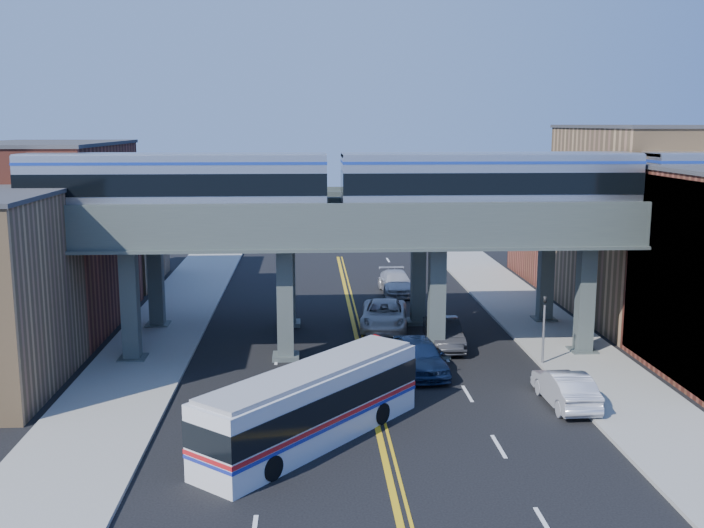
{
  "coord_description": "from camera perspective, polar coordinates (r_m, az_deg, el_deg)",
  "views": [
    {
      "loc": [
        -2.76,
        -32.11,
        12.26
      ],
      "look_at": [
        -0.59,
        6.21,
        5.38
      ],
      "focal_mm": 40.0,
      "sensor_mm": 36.0,
      "label": 1
    }
  ],
  "objects": [
    {
      "name": "car_lane_d",
      "position": [
        57.45,
        3.25,
        -1.37
      ],
      "size": [
        2.45,
        5.59,
        1.6
      ],
      "primitive_type": "imported",
      "rotation": [
        0.0,
        0.0,
        0.04
      ],
      "color": "#B1B1B6",
      "rests_on": "ground"
    },
    {
      "name": "car_lane_a",
      "position": [
        39.37,
        4.92,
        -6.66
      ],
      "size": [
        2.75,
        5.46,
        1.78
      ],
      "primitive_type": "imported",
      "rotation": [
        0.0,
        0.0,
        0.13
      ],
      "color": "#101D3C",
      "rests_on": "ground"
    },
    {
      "name": "ground",
      "position": [
        34.48,
        1.6,
        -10.67
      ],
      "size": [
        120.0,
        120.0,
        0.0
      ],
      "primitive_type": "plane",
      "color": "black",
      "rests_on": "ground"
    },
    {
      "name": "stop_sign",
      "position": [
        36.77,
        1.68,
        -6.44
      ],
      "size": [
        0.76,
        0.09,
        2.63
      ],
      "color": "slate",
      "rests_on": "ground"
    },
    {
      "name": "mural_panel",
      "position": [
        40.74,
        21.98,
        -1.21
      ],
      "size": [
        0.1,
        9.5,
        9.5
      ],
      "primitive_type": "cube",
      "color": "#2AA0B9",
      "rests_on": "ground"
    },
    {
      "name": "car_lane_c",
      "position": [
        47.73,
        2.35,
        -3.72
      ],
      "size": [
        3.41,
        6.18,
        1.64
      ],
      "primitive_type": "imported",
      "rotation": [
        0.0,
        0.0,
        -0.12
      ],
      "color": "silver",
      "rests_on": "ground"
    },
    {
      "name": "transit_bus",
      "position": [
        31.02,
        -2.9,
        -10.25
      ],
      "size": [
        9.01,
        9.9,
        2.83
      ],
      "rotation": [
        0.0,
        0.0,
        0.86
      ],
      "color": "silver",
      "rests_on": "ground"
    },
    {
      "name": "building_east_c",
      "position": [
        65.17,
        15.85,
        2.93
      ],
      "size": [
        8.0,
        10.0,
        9.0
      ],
      "primitive_type": "cube",
      "color": "brown",
      "rests_on": "ground"
    },
    {
      "name": "car_parked_curb",
      "position": [
        36.21,
        15.25,
        -8.69
      ],
      "size": [
        1.78,
        4.8,
        1.57
      ],
      "primitive_type": "imported",
      "rotation": [
        0.0,
        0.0,
        3.17
      ],
      "color": "#B9B8BD",
      "rests_on": "ground"
    },
    {
      "name": "sidewalk_west",
      "position": [
        44.7,
        -14.46,
        -5.98
      ],
      "size": [
        5.0,
        70.0,
        0.16
      ],
      "primitive_type": "cube",
      "color": "gray",
      "rests_on": "ground"
    },
    {
      "name": "car_lane_b",
      "position": [
        43.87,
        6.7,
        -5.04
      ],
      "size": [
        1.73,
        4.91,
        1.61
      ],
      "primitive_type": "imported",
      "rotation": [
        0.0,
        0.0,
        -0.0
      ],
      "color": "#29292C",
      "rests_on": "ground"
    },
    {
      "name": "building_west_c",
      "position": [
        63.64,
        -17.54,
        2.23
      ],
      "size": [
        8.0,
        10.0,
        8.0
      ],
      "primitive_type": "cube",
      "color": "#9F7B52",
      "rests_on": "ground"
    },
    {
      "name": "sidewalk_east",
      "position": [
        46.1,
        14.98,
        -5.52
      ],
      "size": [
        5.0,
        70.0,
        0.16
      ],
      "primitive_type": "cube",
      "color": "gray",
      "rests_on": "ground"
    },
    {
      "name": "elevated_viaduct_near",
      "position": [
        40.62,
        0.69,
        1.96
      ],
      "size": [
        52.0,
        3.6,
        7.4
      ],
      "color": "#465150",
      "rests_on": "ground"
    },
    {
      "name": "transit_train",
      "position": [
        41.3,
        9.92,
        5.85
      ],
      "size": [
        47.24,
        2.96,
        3.45
      ],
      "color": "black",
      "rests_on": "elevated_viaduct_near"
    },
    {
      "name": "building_east_b",
      "position": [
        52.97,
        20.48,
        2.73
      ],
      "size": [
        8.0,
        14.0,
        12.0
      ],
      "primitive_type": "cube",
      "color": "#9F7B52",
      "rests_on": "ground"
    },
    {
      "name": "elevated_viaduct_far",
      "position": [
        47.54,
        0.12,
        3.17
      ],
      "size": [
        52.0,
        3.6,
        7.4
      ],
      "color": "#465150",
      "rests_on": "ground"
    },
    {
      "name": "traffic_signal",
      "position": [
        41.17,
        13.79,
        -4.14
      ],
      "size": [
        0.15,
        0.18,
        4.1
      ],
      "color": "slate",
      "rests_on": "ground"
    },
    {
      "name": "building_west_b",
      "position": [
        51.07,
        -21.17,
        1.86
      ],
      "size": [
        8.0,
        14.0,
        11.0
      ],
      "primitive_type": "cube",
      "color": "brown",
      "rests_on": "ground"
    }
  ]
}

